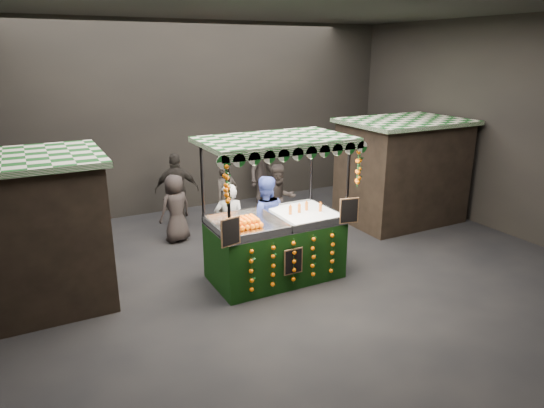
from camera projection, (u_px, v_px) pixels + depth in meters
ground at (277, 275)px, 9.47m from camera, size 12.00×12.00×0.00m
market_hall at (278, 100)px, 8.45m from camera, size 12.10×10.10×5.05m
neighbour_stall_left at (15, 234)px, 7.98m from camera, size 3.00×2.20×2.60m
neighbour_stall_right at (401, 170)px, 12.28m from camera, size 3.00×2.20×2.60m
juice_stall at (277, 237)px, 9.13m from camera, size 2.82×1.66×2.74m
vendor_grey at (230, 224)px, 9.80m from camera, size 0.73×0.62×1.70m
vendor_blue at (265, 219)px, 9.88m from camera, size 1.04×0.91×1.83m
shopper_0 at (227, 199)px, 11.47m from camera, size 0.71×0.56×1.71m
shopper_1 at (279, 199)px, 11.46m from camera, size 0.87×0.71×1.69m
shopper_2 at (177, 190)px, 11.96m from camera, size 1.16×0.75×1.84m
shopper_3 at (263, 171)px, 13.76m from camera, size 1.43×1.27×1.92m
shopper_4 at (176, 208)px, 10.98m from camera, size 0.88×0.71×1.58m
shopper_5 at (368, 176)px, 13.45m from camera, size 0.85×1.73×1.78m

